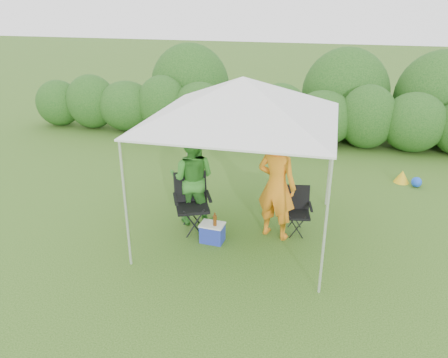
% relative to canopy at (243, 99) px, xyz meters
% --- Properties ---
extents(ground, '(70.00, 70.00, 0.00)m').
position_rel_canopy_xyz_m(ground, '(0.00, -0.50, -2.46)').
color(ground, '#406720').
extents(hedge, '(16.25, 1.53, 1.80)m').
position_rel_canopy_xyz_m(hedge, '(0.12, 5.50, -1.64)').
color(hedge, '#27551B').
rests_on(hedge, ground).
extents(canopy, '(3.10, 3.10, 2.83)m').
position_rel_canopy_xyz_m(canopy, '(0.00, 0.00, 0.00)').
color(canopy, silver).
rests_on(canopy, ground).
extents(chair_right, '(0.59, 0.55, 0.85)m').
position_rel_canopy_xyz_m(chair_right, '(0.98, 0.25, -1.98)').
color(chair_right, black).
rests_on(chair_right, ground).
extents(chair_left, '(0.80, 0.78, 1.06)m').
position_rel_canopy_xyz_m(chair_left, '(-0.90, -0.10, -1.86)').
color(chair_left, black).
rests_on(chair_left, ground).
extents(man, '(0.82, 0.66, 1.95)m').
position_rel_canopy_xyz_m(man, '(0.63, -0.02, -1.49)').
color(man, orange).
rests_on(man, ground).
extents(woman, '(0.91, 0.72, 1.79)m').
position_rel_canopy_xyz_m(woman, '(-0.96, 0.15, -1.57)').
color(woman, '#347F29').
rests_on(woman, ground).
extents(cooler, '(0.44, 0.33, 0.35)m').
position_rel_canopy_xyz_m(cooler, '(-0.40, -0.50, -2.29)').
color(cooler, '#2434A6').
rests_on(cooler, ground).
extents(bottle, '(0.07, 0.07, 0.25)m').
position_rel_canopy_xyz_m(bottle, '(-0.34, -0.54, -1.99)').
color(bottle, '#592D0C').
rests_on(bottle, cooler).
extents(lawn_toy, '(0.58, 0.48, 0.29)m').
position_rel_canopy_xyz_m(lawn_toy, '(3.25, 3.06, -2.32)').
color(lawn_toy, gold).
rests_on(lawn_toy, ground).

